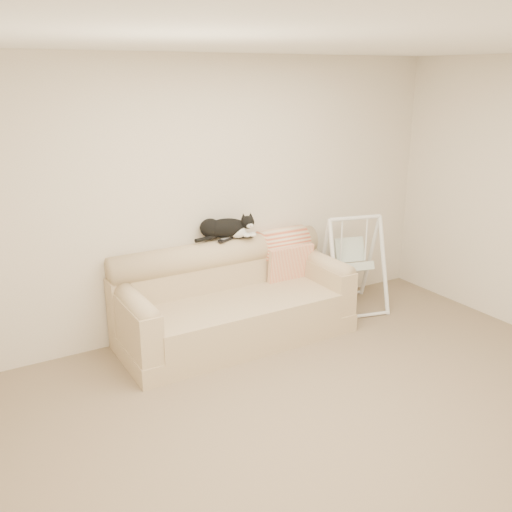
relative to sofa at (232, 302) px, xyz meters
The scene contains 8 objects.
ground_plane 1.65m from the sofa, 88.09° to the right, with size 5.00×5.00×0.00m, color #78604A.
room_shell 2.00m from the sofa, 88.09° to the right, with size 5.04×4.04×2.60m.
sofa is the anchor object (origin of this frame).
remote_a 0.60m from the sofa, 76.01° to the left, with size 0.18×0.12×0.03m.
remote_b 0.65m from the sofa, 40.04° to the left, with size 0.18×0.09×0.02m.
tuxedo_cat 0.71m from the sofa, 73.61° to the left, with size 0.62×0.32×0.24m.
throw_blanket 0.85m from the sofa, 17.46° to the left, with size 0.51×0.38×0.58m.
baby_swing 1.46m from the sofa, ahead, with size 0.76×0.79×1.02m.
Camera 1 is at (-2.41, -2.82, 2.43)m, focal length 40.00 mm.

